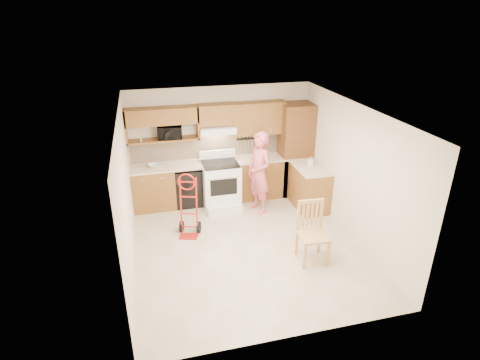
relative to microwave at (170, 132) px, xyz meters
name	(u,v)px	position (x,y,z in m)	size (l,w,h in m)	color
floor	(247,246)	(1.11, -2.08, -1.64)	(4.00, 4.50, 0.02)	#C0B39F
ceiling	(248,111)	(1.11, -2.08, 0.88)	(4.00, 4.50, 0.02)	white
wall_back	(221,143)	(1.11, 0.17, -0.38)	(4.00, 0.02, 2.50)	beige
wall_front	(296,260)	(1.11, -4.34, -0.38)	(4.00, 0.02, 2.50)	beige
wall_left	(126,196)	(-0.90, -2.08, -0.38)	(0.02, 4.50, 2.50)	beige
wall_right	(353,172)	(3.12, -2.08, -0.38)	(0.02, 4.50, 2.50)	beige
backsplash	(221,145)	(1.11, 0.15, -0.43)	(3.92, 0.03, 0.55)	beige
lower_cab_left	(154,188)	(-0.44, -0.14, -1.18)	(0.90, 0.60, 0.90)	brown
dishwasher	(189,186)	(0.31, -0.14, -1.20)	(0.60, 0.60, 0.85)	black
lower_cab_right	(260,177)	(1.94, -0.14, -1.18)	(1.14, 0.60, 0.90)	brown
countertop_left	(166,167)	(-0.14, -0.13, -0.71)	(1.50, 0.63, 0.04)	beige
countertop_right	(260,158)	(1.94, -0.13, -0.71)	(1.14, 0.63, 0.04)	beige
cab_return_right	(309,188)	(2.81, -0.94, -1.18)	(0.60, 1.00, 0.90)	brown
countertop_return	(311,168)	(2.81, -0.94, -0.71)	(0.63, 1.00, 0.04)	beige
pantry_tall	(295,149)	(2.76, -0.14, -0.58)	(0.70, 0.60, 2.10)	brown
upper_cab_left	(161,116)	(-0.14, 0.00, 0.35)	(1.50, 0.33, 0.34)	brown
upper_shelf_mw	(163,140)	(-0.14, 0.00, -0.16)	(1.50, 0.33, 0.04)	brown
upper_cab_center	(216,114)	(0.99, 0.00, 0.31)	(0.76, 0.33, 0.44)	brown
upper_cab_right	(259,118)	(1.94, 0.00, 0.17)	(1.14, 0.33, 0.70)	brown
range_hood	(217,129)	(0.99, -0.06, 0.00)	(0.76, 0.46, 0.14)	white
knife_strip	(245,142)	(1.66, 0.12, -0.39)	(0.40, 0.05, 0.29)	black
microwave	(170,132)	(0.00, 0.00, 0.00)	(0.50, 0.34, 0.27)	black
range	(221,181)	(0.98, -0.43, -1.05)	(0.79, 1.04, 1.16)	white
person	(259,173)	(1.69, -0.86, -0.75)	(0.64, 0.42, 1.75)	#C75460
hand_truck	(188,208)	(0.14, -1.45, -1.05)	(0.45, 0.41, 1.15)	red
dining_chair	(313,234)	(2.07, -2.80, -1.09)	(0.48, 0.52, 1.06)	tan
soap_bottle	(311,161)	(2.81, -0.90, -0.58)	(0.09, 0.10, 0.21)	white
bowl	(154,165)	(-0.39, -0.14, -0.66)	(0.23, 0.23, 0.06)	white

